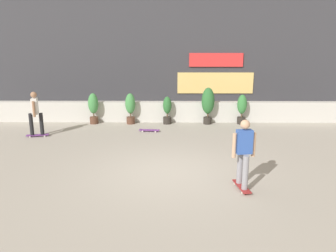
{
  "coord_description": "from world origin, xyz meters",
  "views": [
    {
      "loc": [
        0.09,
        -8.34,
        3.34
      ],
      "look_at": [
        0.0,
        1.5,
        0.9
      ],
      "focal_mm": 34.91,
      "sensor_mm": 36.0,
      "label": 1
    }
  ],
  "objects": [
    {
      "name": "potted_plant_3",
      "position": [
        1.69,
        5.55,
        0.93
      ],
      "size": [
        0.55,
        0.55,
        1.58
      ],
      "color": "#2D2823",
      "rests_on": "ground"
    },
    {
      "name": "potted_plant_2",
      "position": [
        -0.07,
        5.55,
        0.63
      ],
      "size": [
        0.37,
        0.37,
        1.2
      ],
      "color": "#2D2823",
      "rests_on": "ground"
    },
    {
      "name": "potted_plant_0",
      "position": [
        -3.28,
        5.55,
        0.75
      ],
      "size": [
        0.43,
        0.43,
        1.34
      ],
      "color": "brown",
      "rests_on": "ground"
    },
    {
      "name": "potted_plant_1",
      "position": [
        -1.67,
        5.55,
        0.75
      ],
      "size": [
        0.43,
        0.43,
        1.34
      ],
      "color": "brown",
      "rests_on": "ground"
    },
    {
      "name": "potted_plant_4",
      "position": [
        3.16,
        5.55,
        0.71
      ],
      "size": [
        0.41,
        0.41,
        1.29
      ],
      "color": "#2D2823",
      "rests_on": "ground"
    },
    {
      "name": "skateboard_near_camera",
      "position": [
        -0.77,
        4.2,
        0.06
      ],
      "size": [
        0.82,
        0.29,
        0.08
      ],
      "color": "#72338C",
      "rests_on": "ground"
    },
    {
      "name": "planter_wall",
      "position": [
        0.0,
        6.0,
        0.45
      ],
      "size": [
        18.0,
        0.4,
        0.9
      ],
      "primitive_type": "cube",
      "color": "beige",
      "rests_on": "ground"
    },
    {
      "name": "ground_plane",
      "position": [
        0.0,
        0.0,
        0.0
      ],
      "size": [
        48.0,
        48.0,
        0.0
      ],
      "primitive_type": "plane",
      "color": "#A8A093"
    },
    {
      "name": "building_backdrop",
      "position": [
        0.0,
        10.0,
        3.25
      ],
      "size": [
        20.0,
        2.08,
        6.5
      ],
      "color": "#38383D",
      "rests_on": "ground"
    },
    {
      "name": "skater_by_wall_left",
      "position": [
        1.78,
        -1.11,
        0.94
      ],
      "size": [
        0.55,
        0.82,
        1.7
      ],
      "color": "maroon",
      "rests_on": "ground"
    },
    {
      "name": "skater_foreground",
      "position": [
        -4.92,
        3.43,
        0.94
      ],
      "size": [
        0.82,
        0.55,
        1.7
      ],
      "color": "#72338C",
      "rests_on": "ground"
    }
  ]
}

